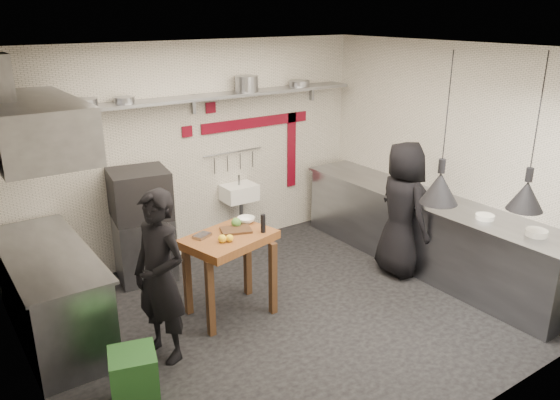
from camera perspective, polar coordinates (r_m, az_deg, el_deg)
floor at (r=6.07m, az=0.87°, el=-11.96°), size 5.00×5.00×0.00m
ceiling at (r=5.20m, az=1.03°, el=15.44°), size 5.00×5.00×0.00m
wall_back at (r=7.21m, az=-8.91°, el=5.03°), size 5.00×0.04×2.80m
wall_front at (r=4.09m, az=18.57°, el=-7.09°), size 5.00×0.04×2.80m
wall_left at (r=4.58m, az=-25.41°, el=-5.13°), size 0.04×4.20×2.80m
wall_right at (r=7.17m, az=17.40°, el=4.29°), size 0.04×4.20×2.80m
red_band_horiz at (r=7.59m, az=-2.46°, el=8.11°), size 1.70×0.02×0.14m
red_band_vert at (r=8.02m, az=1.21°, el=5.23°), size 0.14×0.02×1.10m
red_tile_a at (r=7.19m, az=-7.26°, el=9.55°), size 0.14×0.02×0.14m
red_tile_b at (r=7.09m, az=-9.68°, el=7.06°), size 0.14×0.02×0.14m
back_shelf at (r=6.91m, az=-8.54°, el=10.53°), size 4.60×0.34×0.04m
shelf_bracket_left at (r=6.47m, az=-24.42°, el=7.54°), size 0.04×0.06×0.24m
shelf_bracket_mid at (r=7.06m, az=-9.06°, el=9.86°), size 0.04×0.06×0.24m
shelf_bracket_right at (r=8.07m, az=3.34°, el=11.22°), size 0.04×0.06×0.24m
pan_far_left at (r=6.42m, az=-19.77°, el=9.54°), size 0.36×0.36×0.09m
pan_mid_left at (r=6.55m, az=-15.94°, el=10.01°), size 0.29×0.29×0.07m
stock_pot at (r=7.24m, az=-3.51°, el=12.04°), size 0.33×0.33×0.20m
pan_right at (r=7.72m, az=2.04°, el=12.07°), size 0.36×0.36×0.08m
oven_stand at (r=6.90m, az=-13.93°, el=-4.81°), size 0.74×0.69×0.80m
combi_oven at (r=6.64m, az=-14.45°, el=0.60°), size 0.75×0.71×0.58m
oven_door at (r=6.40m, az=-13.51°, el=-0.04°), size 0.44×0.10×0.46m
oven_glass at (r=6.38m, az=-13.86°, el=-0.12°), size 0.39×0.08×0.34m
hand_sink at (r=7.48m, az=-4.28°, el=0.78°), size 0.46×0.34×0.22m
sink_tap at (r=7.43m, az=-4.32°, el=2.10°), size 0.03×0.03×0.14m
sink_drain at (r=7.60m, az=-4.05°, el=-2.44°), size 0.06×0.06×0.66m
utensil_rail at (r=7.45m, az=-4.94°, el=5.01°), size 0.90×0.02×0.02m
counter_right at (r=7.21m, az=14.92°, el=-3.39°), size 0.70×3.80×0.90m
counter_right_top at (r=7.05m, az=15.24°, el=0.11°), size 0.76×3.90×0.03m
plate_stack at (r=6.25m, az=25.23°, el=-3.12°), size 0.28×0.28×0.07m
small_bowl_right at (r=6.52m, az=20.63°, el=-1.66°), size 0.24×0.24×0.05m
counter_left at (r=5.97m, az=-22.68°, el=-9.21°), size 0.70×1.90×0.90m
counter_left_top at (r=5.78m, az=-23.27°, el=-5.13°), size 0.76×2.00×0.03m
extractor_hood at (r=5.43m, az=-24.48°, el=6.96°), size 0.78×1.60×0.50m
green_bin at (r=4.91m, az=-14.98°, el=-17.62°), size 0.47×0.47×0.50m
prep_table at (r=5.92m, az=-5.24°, el=-7.79°), size 1.05×0.84×0.92m
cutting_board at (r=5.82m, az=-4.62°, el=-3.14°), size 0.37×0.31×0.02m
pepper_mill at (r=5.75m, az=-1.78°, el=-2.46°), size 0.05×0.05×0.20m
lemon_a at (r=5.55m, az=-6.06°, el=-4.05°), size 0.11×0.11×0.09m
lemon_b at (r=5.56m, az=-5.29°, el=-3.99°), size 0.10×0.10×0.08m
veg_ball at (r=5.92m, az=-4.60°, el=-2.37°), size 0.13×0.13×0.11m
steel_tray at (r=5.71m, az=-8.14°, el=-3.71°), size 0.21×0.18×0.03m
bowl at (r=6.04m, az=-3.56°, el=-2.09°), size 0.23×0.23×0.06m
heat_lamp_near at (r=5.52m, az=16.91°, el=7.02°), size 0.48×0.48×1.49m
heat_lamp_far at (r=5.77m, az=25.17°, el=6.27°), size 0.39×0.39×1.54m
chef_left at (r=5.16m, az=-12.43°, el=-7.87°), size 0.57×0.70×1.67m
chef_right at (r=6.82m, az=12.68°, el=-0.95°), size 0.69×0.91×1.69m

